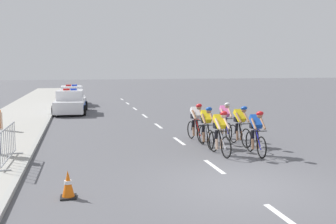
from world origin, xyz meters
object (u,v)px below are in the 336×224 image
Objects in this scene: traffic_cone_near at (68,185)px; police_car_nearest at (71,103)px; cyclist_third at (206,126)px; cyclist_fourth at (240,125)px; cyclist_lead at (220,132)px; cyclist_second at (256,132)px; crowd_barrier_front at (8,145)px; cyclist_sixth at (225,120)px; cyclist_fifth at (196,121)px; police_car_second at (72,96)px.

police_car_nearest is at bearing 90.68° from traffic_cone_near.
cyclist_fourth is at bearing -1.37° from cyclist_third.
cyclist_lead is 5.83m from traffic_cone_near.
crowd_barrier_front is (-7.87, 0.46, -0.14)m from cyclist_second.
cyclist_fourth is 0.74× the size of crowd_barrier_front.
cyclist_fourth is 1.00× the size of cyclist_sixth.
police_car_nearest reaches higher than crowd_barrier_front.
cyclist_sixth is (1.30, 1.41, 0.00)m from cyclist_third.
crowd_barrier_front is at bearing -170.32° from cyclist_third.
cyclist_third is 0.74× the size of crowd_barrier_front.
cyclist_fourth is 1.44m from cyclist_sixth.
cyclist_fourth is at bearing 85.39° from cyclist_second.
cyclist_second is at bearing -3.35° from crowd_barrier_front.
cyclist_second is at bearing -94.61° from cyclist_fourth.
cyclist_third is 1.91m from cyclist_sixth.
cyclist_third is at bearing 9.68° from crowd_barrier_front.
cyclist_second is at bearing 25.24° from traffic_cone_near.
traffic_cone_near is at bearing -136.41° from cyclist_sixth.
cyclist_second is (1.18, -0.28, 0.00)m from cyclist_lead.
cyclist_fifth is 0.38× the size of police_car_nearest.
cyclist_sixth is 8.52m from traffic_cone_near.
police_car_second is (-6.26, 18.72, -0.11)m from cyclist_second.
cyclist_fourth is at bearing -88.76° from cyclist_sixth.
cyclist_lead is at bearing -135.57° from cyclist_fourth.
police_car_second is at bearing 89.98° from police_car_nearest.
cyclist_lead and cyclist_second have the same top height.
crowd_barrier_front reaches higher than traffic_cone_near.
cyclist_third is 0.38× the size of police_car_nearest.
police_car_nearest is (-6.39, 11.79, -0.11)m from cyclist_fourth.
traffic_cone_near is at bearing -147.24° from cyclist_lead.
cyclist_fourth is (1.31, 1.28, 0.00)m from cyclist_lead.
cyclist_fourth is 8.07m from crowd_barrier_front.
cyclist_second is 0.38× the size of police_car_nearest.
cyclist_second and cyclist_fourth have the same top height.
cyclist_third is (-1.20, 1.60, 0.00)m from cyclist_second.
crowd_barrier_front is 3.63× the size of traffic_cone_near.
traffic_cone_near is at bearing -130.56° from cyclist_fifth.
police_car_second reaches higher than cyclist_second.
cyclist_second is 0.74× the size of crowd_barrier_front.
cyclist_sixth is at bearing 64.84° from cyclist_lead.
traffic_cone_near is at bearing -89.32° from police_car_nearest.
cyclist_third is 1.21m from cyclist_fifth.
cyclist_second is at bearing -66.67° from cyclist_fifth.
cyclist_fourth is at bearing -42.92° from cyclist_fifth.
cyclist_lead is 14.03m from police_car_nearest.
cyclist_sixth is at bearing 91.24° from cyclist_fourth.
cyclist_lead is 1.00× the size of cyclist_sixth.
cyclist_second and cyclist_sixth have the same top height.
cyclist_sixth is (-0.03, 1.44, 0.00)m from cyclist_fourth.
cyclist_fourth and cyclist_sixth have the same top height.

